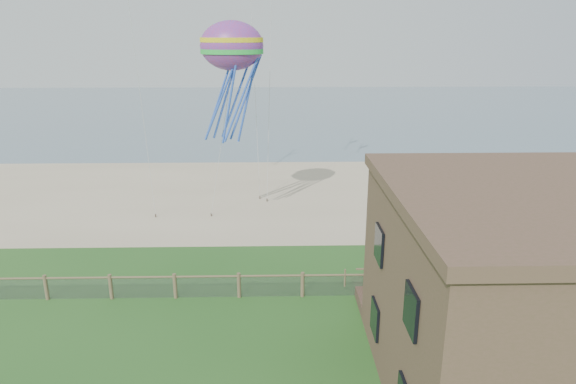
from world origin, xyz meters
TOP-DOWN VIEW (x-y plane):
  - ground at (0.00, 0.00)m, footprint 160.00×160.00m
  - sand_beach at (0.00, 22.00)m, footprint 72.00×20.00m
  - ocean at (0.00, 66.00)m, footprint 160.00×68.00m
  - chainlink_fence at (0.00, 6.00)m, footprint 36.20×0.20m
  - motel_deck at (13.00, 5.00)m, footprint 15.00×2.00m
  - picnic_table at (8.35, 2.78)m, footprint 1.95×1.54m
  - octopus_kite at (-0.65, 14.16)m, footprint 3.93×3.07m

SIDE VIEW (x-z plane):
  - ground at x=0.00m, z-range 0.00..0.00m
  - ocean at x=0.00m, z-range -0.01..0.01m
  - sand_beach at x=0.00m, z-range -0.01..0.01m
  - motel_deck at x=13.00m, z-range 0.00..0.50m
  - picnic_table at x=8.35m, z-range 0.00..0.78m
  - chainlink_fence at x=0.00m, z-range -0.07..1.18m
  - octopus_kite at x=-0.65m, z-range 5.72..13.05m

